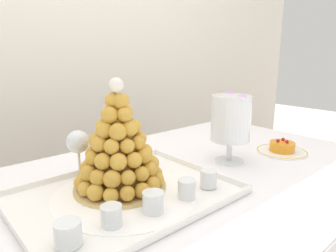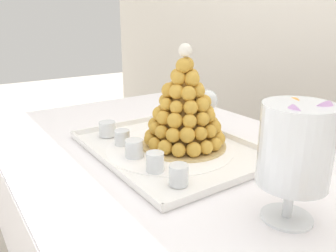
# 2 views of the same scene
# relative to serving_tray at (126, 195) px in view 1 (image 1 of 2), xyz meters

# --- Properties ---
(backdrop_wall) EXTENTS (4.80, 0.10, 2.50)m
(backdrop_wall) POSITION_rel_serving_tray_xyz_m (0.15, 1.03, 0.48)
(backdrop_wall) COLOR silver
(backdrop_wall) RESTS_ON ground_plane
(buffet_table) EXTENTS (1.76, 0.96, 0.77)m
(buffet_table) POSITION_rel_serving_tray_xyz_m (0.15, 0.01, -0.11)
(buffet_table) COLOR brown
(buffet_table) RESTS_ON ground_plane
(serving_tray) EXTENTS (0.58, 0.45, 0.02)m
(serving_tray) POSITION_rel_serving_tray_xyz_m (0.00, 0.00, 0.00)
(serving_tray) COLOR white
(serving_tray) RESTS_ON buffet_table
(croquembouche) EXTENTS (0.27, 0.27, 0.32)m
(croquembouche) POSITION_rel_serving_tray_xyz_m (0.01, 0.05, 0.13)
(croquembouche) COLOR tan
(croquembouche) RESTS_ON serving_tray
(dessert_cup_left) EXTENTS (0.06, 0.06, 0.05)m
(dessert_cup_left) POSITION_rel_serving_tray_xyz_m (-0.22, -0.12, 0.03)
(dessert_cup_left) COLOR silver
(dessert_cup_left) RESTS_ON serving_tray
(dessert_cup_mid_left) EXTENTS (0.05, 0.05, 0.05)m
(dessert_cup_mid_left) POSITION_rel_serving_tray_xyz_m (-0.11, -0.11, 0.03)
(dessert_cup_mid_left) COLOR silver
(dessert_cup_mid_left) RESTS_ON serving_tray
(dessert_cup_centre) EXTENTS (0.05, 0.05, 0.05)m
(dessert_cup_centre) POSITION_rel_serving_tray_xyz_m (-0.00, -0.13, 0.03)
(dessert_cup_centre) COLOR silver
(dessert_cup_centre) RESTS_ON serving_tray
(dessert_cup_mid_right) EXTENTS (0.05, 0.05, 0.05)m
(dessert_cup_mid_right) POSITION_rel_serving_tray_xyz_m (0.11, -0.13, 0.03)
(dessert_cup_mid_right) COLOR silver
(dessert_cup_mid_right) RESTS_ON serving_tray
(dessert_cup_right) EXTENTS (0.05, 0.05, 0.05)m
(dessert_cup_right) POSITION_rel_serving_tray_xyz_m (0.21, -0.12, 0.03)
(dessert_cup_right) COLOR silver
(dessert_cup_right) RESTS_ON serving_tray
(macaron_goblet) EXTENTS (0.14, 0.14, 0.26)m
(macaron_goblet) POSITION_rel_serving_tray_xyz_m (0.45, -0.01, 0.16)
(macaron_goblet) COLOR white
(macaron_goblet) RESTS_ON buffet_table
(fruit_tart_plate) EXTENTS (0.20, 0.20, 0.06)m
(fruit_tart_plate) POSITION_rel_serving_tray_xyz_m (0.70, -0.09, 0.01)
(fruit_tart_plate) COLOR white
(fruit_tart_plate) RESTS_ON buffet_table
(wine_glass) EXTENTS (0.07, 0.07, 0.16)m
(wine_glass) POSITION_rel_serving_tray_xyz_m (-0.05, 0.19, 0.12)
(wine_glass) COLOR silver
(wine_glass) RESTS_ON buffet_table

